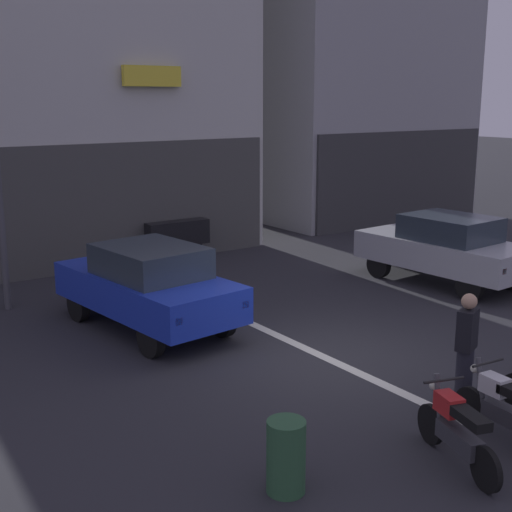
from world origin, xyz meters
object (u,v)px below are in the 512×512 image
object	(u,v)px
car_silver_parked_kerbside	(445,247)
person_by_motorcycles	(466,349)
motorcycle_red_row_leftmost	(457,430)
motorcycle_white_row_left_mid	(505,408)
car_black_down_street	(148,218)
trash_bin	(286,457)
car_blue_crossing_near	(148,284)

from	to	relation	value
car_silver_parked_kerbside	person_by_motorcycles	size ratio (longest dim) A/B	2.52
motorcycle_red_row_leftmost	motorcycle_white_row_left_mid	distance (m)	0.98
car_black_down_street	trash_bin	size ratio (longest dim) A/B	4.86
car_silver_parked_kerbside	car_black_down_street	distance (m)	8.58
motorcycle_white_row_left_mid	trash_bin	bearing A→B (deg)	167.34
car_blue_crossing_near	trash_bin	xyz separation A→B (m)	(-1.25, -5.93, -0.46)
car_silver_parked_kerbside	trash_bin	distance (m)	9.80
motorcycle_red_row_leftmost	car_black_down_street	bearing A→B (deg)	79.37
car_silver_parked_kerbside	trash_bin	size ratio (longest dim) A/B	4.94
car_blue_crossing_near	car_silver_parked_kerbside	world-z (taller)	same
car_black_down_street	person_by_motorcycles	xyz separation A→B (m)	(-1.09, -12.24, -0.03)
car_black_down_street	trash_bin	bearing A→B (deg)	-109.73
person_by_motorcycles	motorcycle_white_row_left_mid	bearing A→B (deg)	-112.88
car_black_down_street	person_by_motorcycles	world-z (taller)	person_by_motorcycles
motorcycle_red_row_leftmost	motorcycle_white_row_left_mid	world-z (taller)	same
car_silver_parked_kerbside	person_by_motorcycles	bearing A→B (deg)	-137.52
trash_bin	car_silver_parked_kerbside	bearing A→B (deg)	30.24
car_blue_crossing_near	motorcycle_red_row_leftmost	xyz separation A→B (m)	(0.76, -6.63, -0.43)
car_blue_crossing_near	trash_bin	distance (m)	6.07
car_black_down_street	person_by_motorcycles	distance (m)	12.29
car_blue_crossing_near	motorcycle_red_row_leftmost	size ratio (longest dim) A/B	2.65
car_black_down_street	motorcycle_red_row_leftmost	size ratio (longest dim) A/B	2.56
car_silver_parked_kerbside	car_blue_crossing_near	bearing A→B (deg)	172.15
motorcycle_red_row_leftmost	trash_bin	bearing A→B (deg)	160.65
motorcycle_red_row_leftmost	motorcycle_white_row_left_mid	size ratio (longest dim) A/B	0.97
motorcycle_white_row_left_mid	person_by_motorcycles	xyz separation A→B (m)	(0.41, 0.97, 0.40)
person_by_motorcycles	car_black_down_street	bearing A→B (deg)	84.89
motorcycle_red_row_leftmost	person_by_motorcycles	world-z (taller)	person_by_motorcycles
car_blue_crossing_near	car_black_down_street	size ratio (longest dim) A/B	1.03
car_blue_crossing_near	car_black_down_street	distance (m)	7.37
car_blue_crossing_near	person_by_motorcycles	size ratio (longest dim) A/B	2.56
car_blue_crossing_near	car_silver_parked_kerbside	bearing A→B (deg)	-7.85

